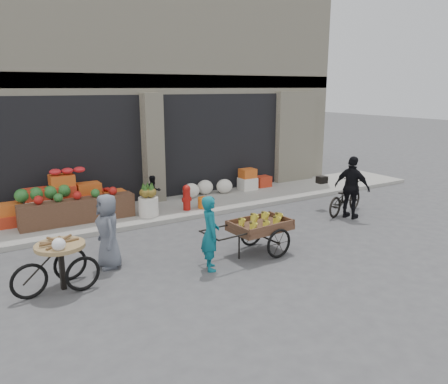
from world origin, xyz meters
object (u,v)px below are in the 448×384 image
fire_hydrant (187,196)px  tricycle_cart (61,259)px  vendor_grey (108,231)px  bicycle (345,198)px  cyclist (352,188)px  banana_cart (258,224)px  vendor_woman (210,233)px  seated_person (154,192)px  pineapple_bin (149,206)px  orange_bucket (204,203)px

fire_hydrant → tricycle_cart: size_ratio=0.49×
vendor_grey → bicycle: 6.73m
bicycle → cyclist: 0.59m
vendor_grey → banana_cart: bearing=73.9°
banana_cart → vendor_woman: bearing=-175.8°
seated_person → fire_hydrant: bearing=-52.9°
pineapple_bin → orange_bucket: size_ratio=1.62×
vendor_woman → bicycle: vendor_woman is taller
cyclist → fire_hydrant: bearing=37.6°
pineapple_bin → vendor_grey: (-1.83, -2.52, 0.36)m
fire_hydrant → cyclist: 4.45m
seated_person → bicycle: bearing=-42.6°
pineapple_bin → orange_bucket: 1.61m
banana_cart → cyclist: bearing=8.5°
vendor_grey → cyclist: cyclist is taller
fire_hydrant → cyclist: cyclist is taller
banana_cart → vendor_woman: 1.27m
vendor_woman → cyclist: (4.89, 0.97, 0.11)m
banana_cart → seated_person: bearing=95.3°
tricycle_cart → bicycle: (7.71, 0.79, -0.11)m
vendor_woman → vendor_grey: vendor_grey is taller
pineapple_bin → fire_hydrant: size_ratio=0.73×
bicycle → seated_person: bearing=41.1°
fire_hydrant → vendor_grey: 3.84m
pineapple_bin → vendor_woman: 3.67m
orange_bucket → banana_cart: bearing=-99.2°
banana_cart → bicycle: 4.01m
orange_bucket → vendor_grey: 4.22m
orange_bucket → vendor_woman: 4.00m
seated_person → tricycle_cart: size_ratio=0.64×
vendor_woman → seated_person: bearing=12.5°
pineapple_bin → tricycle_cart: 4.17m
tricycle_cart → vendor_grey: size_ratio=0.99×
fire_hydrant → seated_person: seated_person is taller
tricycle_cart → bicycle: tricycle_cart is taller
orange_bucket → seated_person: size_ratio=0.34×
vendor_woman → cyclist: cyclist is taller
orange_bucket → cyclist: cyclist is taller
vendor_grey → bicycle: size_ratio=0.85×
pineapple_bin → seated_person: seated_person is taller
bicycle → orange_bucket: bearing=40.3°
pineapple_bin → bicycle: (4.88, -2.27, 0.08)m
orange_bucket → seated_person: bearing=149.7°
pineapple_bin → fire_hydrant: 1.11m
banana_cart → vendor_grey: (-2.89, 0.95, 0.09)m
cyclist → vendor_woman: bearing=85.0°
banana_cart → fire_hydrant: bearing=85.4°
fire_hydrant → seated_person: bearing=137.1°
fire_hydrant → vendor_woman: 3.83m
orange_bucket → cyclist: (3.08, -2.57, 0.57)m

